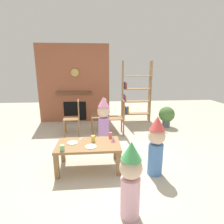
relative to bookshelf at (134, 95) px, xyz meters
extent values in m
plane|color=#BCB29E|center=(-1.02, -2.40, -0.85)|extent=(12.00, 12.00, 0.00)
cube|color=#935138|center=(-1.88, 0.20, 0.35)|extent=(2.20, 0.18, 2.40)
cube|color=black|center=(-1.88, 0.10, -0.50)|extent=(0.70, 0.02, 0.60)
cube|color=brown|center=(-1.88, 0.06, 0.10)|extent=(1.10, 0.10, 0.04)
cylinder|color=tan|center=(-1.83, 0.08, 0.70)|extent=(0.24, 0.04, 0.24)
cube|color=#9E7A51|center=(-0.37, 0.00, 0.10)|extent=(0.02, 0.28, 1.90)
cube|color=#9E7A51|center=(0.51, 0.00, 0.10)|extent=(0.02, 0.28, 1.90)
cube|color=#9E7A51|center=(0.07, 0.00, -0.60)|extent=(0.86, 0.28, 0.02)
cube|color=#9E7A51|center=(0.07, 0.00, -0.20)|extent=(0.86, 0.28, 0.02)
cube|color=#9E7A51|center=(0.07, 0.00, 0.20)|extent=(0.86, 0.28, 0.02)
cube|color=#9E7A51|center=(0.07, 0.00, 0.60)|extent=(0.86, 0.28, 0.02)
cube|color=#B23333|center=(-0.30, 0.00, -0.46)|extent=(0.04, 0.20, 0.25)
cube|color=#3359A5|center=(-0.26, 0.00, -0.48)|extent=(0.03, 0.20, 0.22)
cube|color=#3F8C4C|center=(-0.23, 0.00, -0.49)|extent=(0.02, 0.20, 0.19)
cube|color=gold|center=(-0.19, 0.00, -0.48)|extent=(0.04, 0.20, 0.22)
cube|color=#8C4C99|center=(-0.31, 0.00, -0.08)|extent=(0.03, 0.20, 0.22)
cube|color=#D87F3F|center=(-0.27, 0.00, -0.10)|extent=(0.03, 0.20, 0.17)
cube|color=#4C4C51|center=(-0.31, 0.00, 0.31)|extent=(0.03, 0.20, 0.21)
cube|color=#B23333|center=(-0.27, 0.00, 0.30)|extent=(0.03, 0.20, 0.18)
cube|color=olive|center=(-1.33, -2.73, -0.42)|extent=(1.06, 0.62, 0.04)
cube|color=olive|center=(-1.82, -3.00, -0.65)|extent=(0.07, 0.07, 0.41)
cube|color=olive|center=(-0.85, -3.00, -0.65)|extent=(0.07, 0.07, 0.41)
cube|color=olive|center=(-1.82, -2.46, -0.65)|extent=(0.07, 0.07, 0.41)
cube|color=olive|center=(-0.85, -2.46, -0.65)|extent=(0.07, 0.07, 0.41)
cylinder|color=#E5666B|center=(-0.94, -2.51, -0.35)|extent=(0.06, 0.06, 0.11)
cylinder|color=#F2CC4C|center=(-1.25, -2.64, -0.35)|extent=(0.07, 0.07, 0.10)
cylinder|color=#8CD18C|center=(-1.72, -2.96, -0.36)|extent=(0.07, 0.07, 0.09)
cylinder|color=white|center=(-1.29, -2.87, -0.40)|extent=(0.18, 0.18, 0.01)
cylinder|color=white|center=(-1.60, -2.68, -0.40)|extent=(0.18, 0.18, 0.01)
cone|color=pink|center=(-0.91, -2.69, -0.36)|extent=(0.10, 0.10, 0.09)
cube|color=silver|center=(-1.48, -2.52, -0.40)|extent=(0.06, 0.15, 0.01)
cylinder|color=#EAB2C6|center=(-0.82, -3.83, -0.60)|extent=(0.22, 0.22, 0.50)
sphere|color=beige|center=(-0.82, -3.83, -0.22)|extent=(0.26, 0.26, 0.26)
cone|color=#4CB766|center=(-0.82, -3.83, -0.02)|extent=(0.23, 0.23, 0.21)
cylinder|color=#4C7FC6|center=(-0.26, -3.00, -0.59)|extent=(0.23, 0.23, 0.52)
sphere|color=beige|center=(-0.26, -3.00, -0.19)|extent=(0.27, 0.27, 0.27)
cone|color=#EA4C4C|center=(-0.26, -3.00, 0.02)|extent=(0.24, 0.24, 0.22)
cylinder|color=#B27FCC|center=(-1.03, -1.54, -0.57)|extent=(0.25, 0.25, 0.57)
sphere|color=beige|center=(-1.03, -1.54, -0.14)|extent=(0.29, 0.29, 0.29)
cone|color=pink|center=(-1.03, -1.54, 0.09)|extent=(0.26, 0.26, 0.23)
cube|color=olive|center=(-1.83, -1.09, -0.41)|extent=(0.44, 0.44, 0.02)
cube|color=olive|center=(-1.65, -1.07, -0.17)|extent=(0.07, 0.40, 0.45)
cylinder|color=olive|center=(-2.03, -0.93, -0.63)|extent=(0.04, 0.04, 0.43)
cylinder|color=olive|center=(-1.99, -1.29, -0.63)|extent=(0.04, 0.04, 0.43)
cylinder|color=olive|center=(-1.67, -0.90, -0.63)|extent=(0.04, 0.04, 0.43)
cylinder|color=olive|center=(-1.63, -1.25, -0.63)|extent=(0.04, 0.04, 0.43)
cube|color=olive|center=(-1.14, -0.94, -0.41)|extent=(0.43, 0.43, 0.02)
cube|color=olive|center=(-0.95, -0.92, -0.17)|extent=(0.06, 0.40, 0.45)
cylinder|color=olive|center=(-1.33, -0.77, -0.63)|extent=(0.04, 0.04, 0.43)
cylinder|color=olive|center=(-1.30, -1.13, -0.63)|extent=(0.04, 0.04, 0.43)
cylinder|color=olive|center=(-0.97, -0.74, -0.63)|extent=(0.04, 0.04, 0.43)
cylinder|color=olive|center=(-0.95, -1.10, -0.63)|extent=(0.04, 0.04, 0.43)
cube|color=olive|center=(-0.70, -1.14, -0.41)|extent=(0.40, 0.40, 0.02)
cube|color=olive|center=(-0.52, -1.14, -0.17)|extent=(0.03, 0.40, 0.45)
cylinder|color=olive|center=(-0.89, -0.96, -0.63)|extent=(0.04, 0.04, 0.43)
cylinder|color=olive|center=(-0.88, -1.32, -0.63)|extent=(0.04, 0.04, 0.43)
cylinder|color=olive|center=(-0.53, -0.96, -0.63)|extent=(0.04, 0.04, 0.43)
cylinder|color=olive|center=(-0.52, -1.32, -0.63)|extent=(0.04, 0.04, 0.43)
cylinder|color=#4C5660|center=(0.84, -0.66, -0.76)|extent=(0.22, 0.22, 0.18)
sphere|color=#477437|center=(0.84, -0.66, -0.47)|extent=(0.45, 0.45, 0.45)
camera|label=1|loc=(-1.17, -5.57, 0.84)|focal=28.81mm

